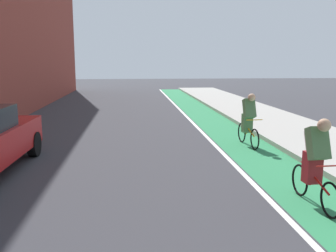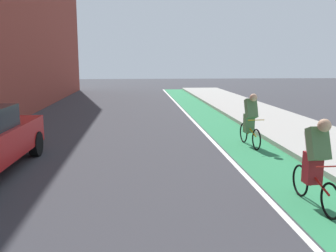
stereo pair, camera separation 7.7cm
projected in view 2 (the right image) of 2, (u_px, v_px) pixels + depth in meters
ground_plane at (129, 135)px, 12.87m from camera, size 82.86×82.86×0.00m
bike_lane_paint at (218, 124)px, 15.13m from camera, size 1.60×37.66×0.00m
lane_divider_stripe at (196, 124)px, 15.06m from camera, size 0.12×37.66×0.00m
sidewalk_right at (276, 121)px, 15.32m from camera, size 3.18×37.66×0.14m
cyclist_mid at (316, 159)px, 6.43m from camera, size 0.48×1.65×1.58m
cyclist_trailing at (250, 119)px, 11.08m from camera, size 0.48×1.66×1.59m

